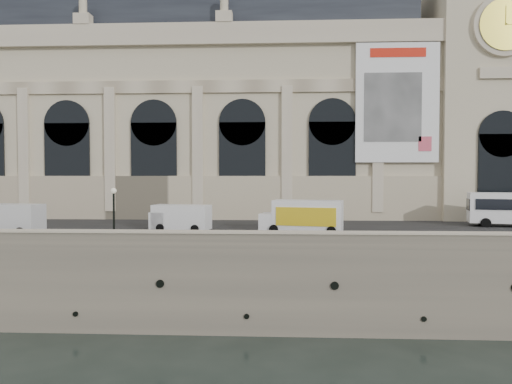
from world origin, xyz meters
TOP-DOWN VIEW (x-y plane):
  - ground at (0.00, 0.00)m, footprint 260.00×260.00m
  - quay at (0.00, 35.00)m, footprint 160.00×70.00m
  - street at (0.00, 14.00)m, footprint 160.00×24.00m
  - parapet at (0.00, 0.60)m, footprint 160.00×1.40m
  - museum at (-5.98, 30.86)m, footprint 69.00×18.70m
  - clock_pavilion at (34.00, 27.93)m, footprint 13.00×14.72m
  - van_b at (-13.22, 7.35)m, footprint 6.12×2.94m
  - van_c at (0.98, 10.98)m, footprint 5.65×2.98m
  - box_truck at (12.28, 9.93)m, footprint 7.50×3.76m
  - lamp_right at (-1.92, 2.04)m, footprint 0.43×0.43m

SIDE VIEW (x-z plane):
  - ground at x=0.00m, z-range 0.00..0.00m
  - quay at x=0.00m, z-range 0.00..6.00m
  - street at x=0.00m, z-range 6.00..6.06m
  - parapet at x=0.00m, z-range 6.01..7.22m
  - van_c at x=0.98m, z-range 6.03..8.42m
  - van_b at x=-13.22m, z-range 6.03..8.66m
  - box_truck at x=12.28m, z-range 6.01..8.90m
  - lamp_right at x=-1.92m, z-range 5.99..10.16m
  - museum at x=-5.98m, z-range 5.17..34.27m
  - clock_pavilion at x=34.00m, z-range 5.07..41.77m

